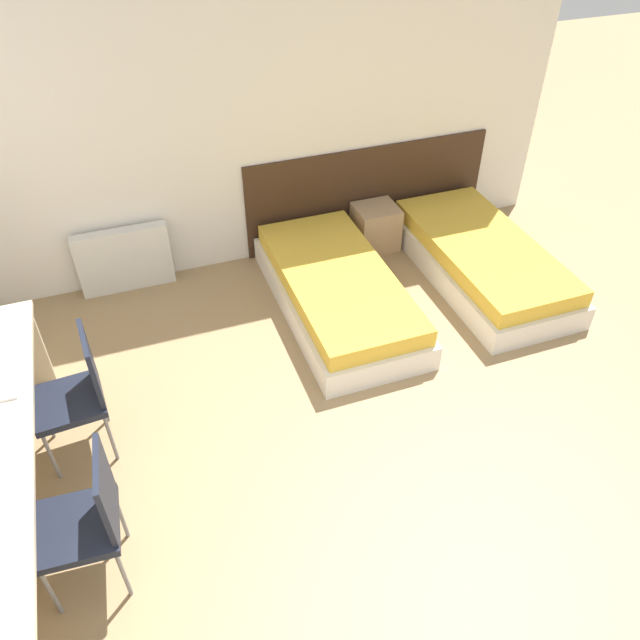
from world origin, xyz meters
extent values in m
cube|color=white|center=(0.00, 3.92, 1.35)|extent=(5.84, 0.05, 2.70)
cube|color=#382316|center=(1.12, 3.88, 0.47)|extent=(2.44, 0.03, 0.94)
cube|color=silver|center=(0.42, 2.87, 0.11)|extent=(0.94, 1.97, 0.23)
cube|color=gold|center=(0.42, 2.87, 0.30)|extent=(0.86, 1.89, 0.15)
cube|color=silver|center=(1.83, 2.87, 0.11)|extent=(0.94, 1.97, 0.23)
cube|color=gold|center=(1.83, 2.87, 0.30)|extent=(0.86, 1.89, 0.15)
cube|color=tan|center=(1.12, 3.67, 0.22)|extent=(0.40, 0.37, 0.43)
cube|color=silver|center=(-1.23, 3.80, 0.29)|extent=(0.81, 0.12, 0.59)
cube|color=beige|center=(-2.15, 2.77, 0.36)|extent=(0.49, 0.04, 0.72)
cube|color=black|center=(-1.75, 2.03, 0.45)|extent=(0.46, 0.46, 0.05)
cube|color=black|center=(-1.55, 2.04, 0.70)|extent=(0.06, 0.39, 0.45)
cylinder|color=slate|center=(-1.92, 1.83, 0.21)|extent=(0.02, 0.02, 0.43)
cylinder|color=slate|center=(-1.94, 2.20, 0.21)|extent=(0.02, 0.02, 0.43)
cylinder|color=slate|center=(-1.55, 1.86, 0.21)|extent=(0.02, 0.02, 0.43)
cylinder|color=slate|center=(-1.58, 2.23, 0.21)|extent=(0.02, 0.02, 0.43)
cube|color=black|center=(-1.75, 1.08, 0.45)|extent=(0.46, 0.46, 0.05)
cube|color=black|center=(-1.55, 1.07, 0.70)|extent=(0.06, 0.39, 0.45)
cylinder|color=slate|center=(-1.94, 0.91, 0.21)|extent=(0.02, 0.02, 0.43)
cylinder|color=slate|center=(-1.92, 1.28, 0.21)|extent=(0.02, 0.02, 0.43)
cylinder|color=slate|center=(-1.57, 0.88, 0.21)|extent=(0.02, 0.02, 0.43)
cylinder|color=slate|center=(-1.55, 1.25, 0.21)|extent=(0.02, 0.02, 0.43)
camera|label=1|loc=(-1.16, -1.07, 3.39)|focal=35.00mm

